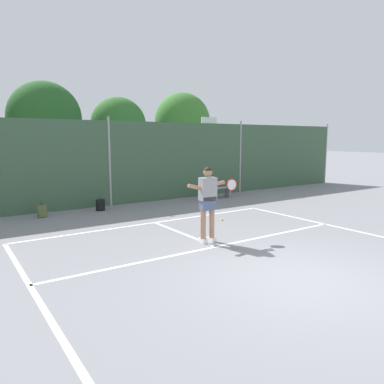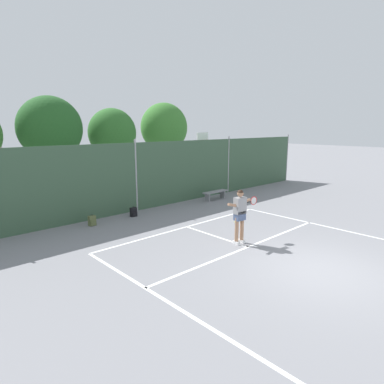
{
  "view_description": "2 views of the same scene",
  "coord_description": "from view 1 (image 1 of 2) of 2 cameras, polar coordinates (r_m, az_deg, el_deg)",
  "views": [
    {
      "loc": [
        -5.17,
        -4.13,
        2.53
      ],
      "look_at": [
        1.2,
        5.26,
        0.87
      ],
      "focal_mm": 34.31,
      "sensor_mm": 36.0,
      "label": 1
    },
    {
      "loc": [
        -8.32,
        -3.76,
        3.92
      ],
      "look_at": [
        0.4,
        5.62,
        1.34
      ],
      "focal_mm": 30.64,
      "sensor_mm": 36.0,
      "label": 2
    }
  ],
  "objects": [
    {
      "name": "ground_plane",
      "position": [
        7.08,
        16.49,
        -12.97
      ],
      "size": [
        120.0,
        120.0,
        0.0
      ],
      "primitive_type": "plane",
      "color": "gray"
    },
    {
      "name": "court_markings",
      "position": [
        7.47,
        12.58,
        -11.64
      ],
      "size": [
        8.3,
        11.1,
        0.01
      ],
      "color": "white",
      "rests_on": "ground"
    },
    {
      "name": "chainlink_fence",
      "position": [
        14.14,
        -12.68,
        4.34
      ],
      "size": [
        26.09,
        0.09,
        3.34
      ],
      "color": "#38563D",
      "rests_on": "ground"
    },
    {
      "name": "basketball_hoop",
      "position": [
        18.1,
        2.59,
        7.62
      ],
      "size": [
        0.9,
        0.67,
        3.55
      ],
      "color": "#9E9EA3",
      "rests_on": "ground"
    },
    {
      "name": "treeline_backdrop",
      "position": [
        24.37,
        -24.21,
        10.54
      ],
      "size": [
        26.11,
        4.23,
        6.53
      ],
      "color": "brown",
      "rests_on": "ground"
    },
    {
      "name": "tennis_player",
      "position": [
        8.9,
        2.51,
        -0.86
      ],
      "size": [
        1.44,
        0.31,
        1.85
      ],
      "color": "silver",
      "rests_on": "ground"
    },
    {
      "name": "tennis_ball",
      "position": [
        11.44,
        4.69,
        -4.31
      ],
      "size": [
        0.07,
        0.07,
        0.07
      ],
      "primitive_type": "sphere",
      "color": "#CCE033",
      "rests_on": "ground"
    },
    {
      "name": "backpack_olive",
      "position": [
        12.8,
        -22.29,
        -2.82
      ],
      "size": [
        0.28,
        0.25,
        0.46
      ],
      "color": "#566038",
      "rests_on": "ground"
    },
    {
      "name": "backpack_black",
      "position": [
        13.35,
        -14.04,
        -2.01
      ],
      "size": [
        0.3,
        0.26,
        0.46
      ],
      "color": "black",
      "rests_on": "ground"
    },
    {
      "name": "courtside_bench",
      "position": [
        15.63,
        3.91,
        0.33
      ],
      "size": [
        1.6,
        0.36,
        0.48
      ],
      "color": "gray",
      "rests_on": "ground"
    }
  ]
}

